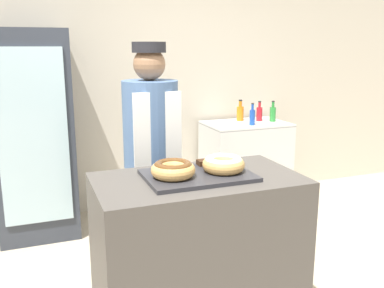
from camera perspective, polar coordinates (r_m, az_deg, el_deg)
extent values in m
cube|color=beige|center=(4.46, -9.42, 8.37)|extent=(8.00, 0.06, 2.70)
cube|color=#4C4742|center=(2.69, 0.78, -14.06)|extent=(1.21, 0.68, 0.94)
cube|color=#2D2D33|center=(2.51, 0.81, -4.22)|extent=(0.62, 0.43, 0.02)
torus|color=tan|center=(2.43, -2.54, -3.47)|extent=(0.25, 0.25, 0.08)
torus|color=brown|center=(2.43, -2.54, -2.96)|extent=(0.22, 0.22, 0.05)
torus|color=tan|center=(2.55, 4.22, -2.75)|extent=(0.25, 0.25, 0.08)
torus|color=white|center=(2.54, 4.23, -2.26)|extent=(0.22, 0.22, 0.05)
cube|color=#382111|center=(2.61, -2.48, -2.89)|extent=(0.07, 0.07, 0.03)
cube|color=#382111|center=(2.68, 1.51, -2.49)|extent=(0.07, 0.07, 0.03)
cylinder|color=#4C4C51|center=(3.29, -5.26, -9.93)|extent=(0.29, 0.29, 0.83)
cylinder|color=#4C6B99|center=(3.08, -5.54, 2.64)|extent=(0.40, 0.40, 0.62)
cube|color=white|center=(3.01, -4.45, -5.55)|extent=(0.34, 0.02, 1.31)
sphere|color=#936B4C|center=(3.04, -5.72, 10.54)|extent=(0.23, 0.23, 0.23)
cylinder|color=#232328|center=(3.03, -5.77, 12.72)|extent=(0.24, 0.24, 0.07)
cube|color=#333842|center=(4.06, -20.43, 1.11)|extent=(0.67, 0.63, 1.83)
cube|color=silver|center=(3.73, -20.39, 0.71)|extent=(0.55, 0.02, 1.47)
cube|color=silver|center=(4.69, 7.08, -2.56)|extent=(0.86, 0.58, 0.90)
cube|color=gray|center=(4.59, 7.23, 2.59)|extent=(0.86, 0.58, 0.01)
cylinder|color=red|center=(4.71, 8.96, 3.95)|extent=(0.06, 0.06, 0.15)
cylinder|color=red|center=(4.70, 9.00, 5.18)|extent=(0.03, 0.03, 0.06)
cylinder|color=black|center=(4.69, 9.02, 5.60)|extent=(0.03, 0.03, 0.01)
cylinder|color=#1E4CB2|center=(4.45, 8.03, 3.51)|extent=(0.06, 0.06, 0.16)
cylinder|color=#1E4CB2|center=(4.43, 8.08, 4.90)|extent=(0.03, 0.03, 0.06)
cylinder|color=black|center=(4.42, 8.09, 5.36)|extent=(0.03, 0.03, 0.01)
cylinder|color=orange|center=(4.70, 6.43, 4.05)|extent=(0.08, 0.08, 0.15)
cylinder|color=orange|center=(4.69, 6.47, 5.35)|extent=(0.03, 0.03, 0.06)
cylinder|color=black|center=(4.68, 6.48, 5.80)|extent=(0.04, 0.04, 0.01)
cylinder|color=#2D8C38|center=(4.71, 10.71, 3.90)|extent=(0.06, 0.06, 0.15)
cylinder|color=#2D8C38|center=(4.69, 10.76, 5.17)|extent=(0.03, 0.03, 0.06)
cylinder|color=black|center=(4.69, 10.78, 5.60)|extent=(0.03, 0.03, 0.01)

